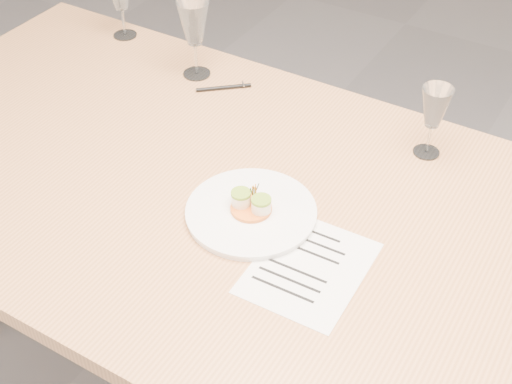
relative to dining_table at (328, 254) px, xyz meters
The scene contains 6 objects.
dining_table is the anchor object (origin of this frame).
dinner_plate 0.19m from the dining_table, 165.16° to the right, with size 0.28×0.28×0.07m.
recipe_sheet 0.13m from the dining_table, 85.11° to the right, with size 0.21×0.27×0.00m.
ballpoint_pen 0.59m from the dining_table, 144.88° to the left, with size 0.12×0.10×0.01m.
wine_glass_1 0.72m from the dining_table, 148.15° to the left, with size 0.09×0.09×0.21m.
wine_glass_2 0.41m from the dining_table, 78.11° to the left, with size 0.07×0.07×0.18m.
Camera 1 is at (0.41, -0.99, 1.77)m, focal length 50.00 mm.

